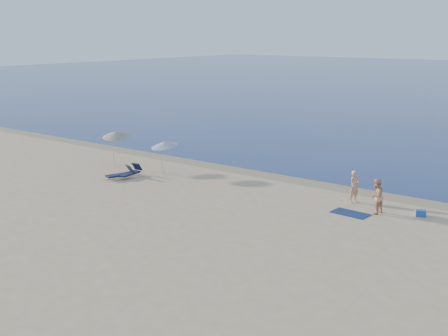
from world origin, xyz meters
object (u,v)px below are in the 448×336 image
object	(u,v)px
umbrella_near	(164,144)
blue_cooler	(421,213)
person_left	(354,187)
person_right	(376,196)

from	to	relation	value
umbrella_near	blue_cooler	bearing A→B (deg)	22.70
person_left	umbrella_near	bearing A→B (deg)	116.10
person_right	blue_cooler	size ratio (longest dim) A/B	3.70
person_left	person_right	xyz separation A→B (m)	(1.58, -1.07, 0.02)
person_right	umbrella_near	xyz separation A→B (m)	(-13.47, -0.18, 1.00)
blue_cooler	umbrella_near	distance (m)	15.49
blue_cooler	umbrella_near	bearing A→B (deg)	160.04
blue_cooler	person_right	bearing A→B (deg)	-179.59
person_left	blue_cooler	distance (m)	3.55
blue_cooler	umbrella_near	world-z (taller)	umbrella_near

